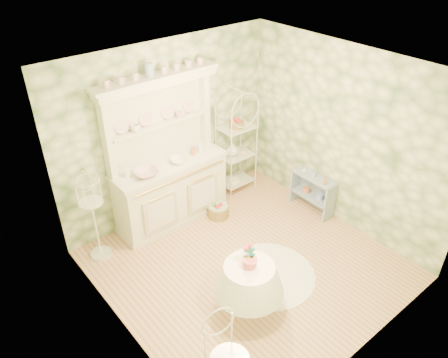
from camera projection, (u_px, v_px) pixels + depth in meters
floor at (247, 264)px, 6.01m from camera, size 3.60×3.60×0.00m
ceiling at (254, 74)px, 4.56m from camera, size 3.60×3.60×0.00m
wall_left at (116, 245)px, 4.32m from camera, size 3.60×3.60×0.00m
wall_right at (343, 139)px, 6.25m from camera, size 3.60×3.60×0.00m
wall_back at (168, 131)px, 6.45m from camera, size 3.60×3.60×0.00m
wall_front at (379, 262)px, 4.11m from camera, size 3.60×3.60×0.00m
kitchen_dresser at (168, 155)px, 6.27m from camera, size 1.87×0.61×2.29m
bakers_rack at (236, 138)px, 7.11m from camera, size 0.60×0.43×1.92m
side_shelf at (312, 195)px, 6.95m from camera, size 0.30×0.66×0.55m
round_table at (249, 287)px, 5.14m from camera, size 0.72×0.72×0.77m
birdcage_stand at (93, 213)px, 5.78m from camera, size 0.37×0.37×1.48m
floor_basket at (218, 210)px, 6.87m from camera, size 0.41×0.41×0.23m
lace_rug at (268, 274)px, 5.84m from camera, size 1.39×1.39×0.01m
bowl_floral at (146, 175)px, 6.05m from camera, size 0.38×0.38×0.08m
bowl_white at (178, 162)px, 6.35m from camera, size 0.28×0.28×0.07m
cup_left at (135, 129)px, 5.92m from camera, size 0.16×0.16×0.10m
cup_right at (179, 115)px, 6.30m from camera, size 0.10×0.10×0.09m
potted_geranium at (250, 256)px, 4.91m from camera, size 0.16×0.13×0.27m
bottle_amber at (325, 181)px, 6.55m from camera, size 0.07×0.07×0.15m
bottle_blue at (314, 174)px, 6.76m from camera, size 0.06×0.06×0.11m
bottle_glass at (304, 171)px, 6.85m from camera, size 0.07×0.07×0.08m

